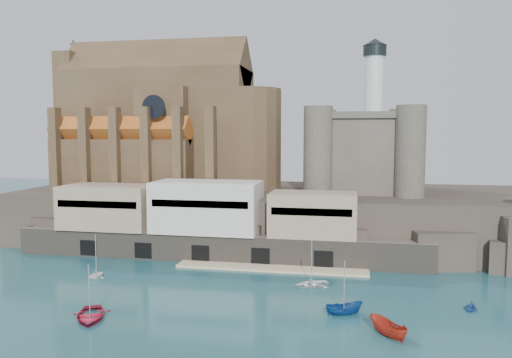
{
  "coord_description": "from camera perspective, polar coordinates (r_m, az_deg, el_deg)",
  "views": [
    {
      "loc": [
        14.25,
        -57.32,
        21.25
      ],
      "look_at": [
        -3.17,
        32.0,
        12.78
      ],
      "focal_mm": 35.0,
      "sensor_mm": 36.0,
      "label": 1
    }
  ],
  "objects": [
    {
      "name": "quay",
      "position": [
        85.39,
        -5.8,
        -4.96
      ],
      "size": [
        70.0,
        12.0,
        13.05
      ],
      "color": "#60584D",
      "rests_on": "ground"
    },
    {
      "name": "promontory",
      "position": [
        99.12,
        2.51,
        -4.17
      ],
      "size": [
        100.0,
        36.0,
        10.0
      ],
      "color": "#2B2520",
      "rests_on": "ground"
    },
    {
      "name": "boat_7",
      "position": [
        67.18,
        23.32,
        -13.57
      ],
      "size": [
        2.67,
        2.23,
        2.66
      ],
      "primitive_type": "imported",
      "rotation": [
        0.0,
        0.0,
        5.86
      ],
      "color": "#204D96",
      "rests_on": "ground"
    },
    {
      "name": "church",
      "position": [
        106.34,
        -10.17,
        5.71
      ],
      "size": [
        47.0,
        25.93,
        30.51
      ],
      "color": "#453320",
      "rests_on": "promontory"
    },
    {
      "name": "ground",
      "position": [
        62.77,
        -2.84,
        -14.48
      ],
      "size": [
        300.0,
        300.0,
        0.0
      ],
      "primitive_type": "plane",
      "color": "#184750",
      "rests_on": "ground"
    },
    {
      "name": "boat_5",
      "position": [
        56.66,
        14.79,
        -16.89
      ],
      "size": [
        2.75,
        2.76,
        5.14
      ],
      "primitive_type": "imported",
      "rotation": [
        0.0,
        0.0,
        3.84
      ],
      "color": "#B12A19",
      "rests_on": "ground"
    },
    {
      "name": "boat_2",
      "position": [
        61.55,
        10.0,
        -14.97
      ],
      "size": [
        2.27,
        2.25,
        4.55
      ],
      "primitive_type": "imported",
      "rotation": [
        0.0,
        0.0,
        1.96
      ],
      "color": "navy",
      "rests_on": "ground"
    },
    {
      "name": "castle_keep",
      "position": [
        98.46,
        12.12,
        3.49
      ],
      "size": [
        21.2,
        21.2,
        29.3
      ],
      "color": "#494439",
      "rests_on": "promontory"
    },
    {
      "name": "boat_0",
      "position": [
        62.34,
        -18.43,
        -14.89
      ],
      "size": [
        4.72,
        3.07,
        6.41
      ],
      "primitive_type": "imported",
      "rotation": [
        0.0,
        0.0,
        0.42
      ],
      "color": "#A2162E",
      "rests_on": "ground"
    },
    {
      "name": "boat_4",
      "position": [
        78.37,
        -17.76,
        -10.68
      ],
      "size": [
        2.98,
        2.19,
        3.12
      ],
      "primitive_type": "imported",
      "rotation": [
        0.0,
        0.0,
        2.92
      ],
      "color": "white",
      "rests_on": "ground"
    },
    {
      "name": "boat_6",
      "position": [
        71.46,
        6.34,
        -12.02
      ],
      "size": [
        2.84,
        3.78,
        5.25
      ],
      "primitive_type": "imported",
      "rotation": [
        0.0,
        0.0,
        5.25
      ],
      "color": "white",
      "rests_on": "ground"
    }
  ]
}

